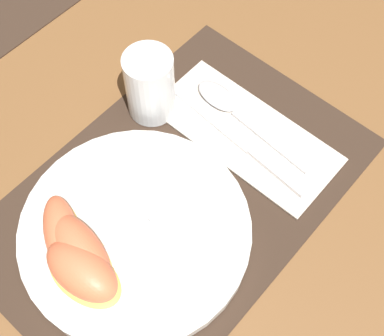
% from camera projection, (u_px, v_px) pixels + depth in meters
% --- Properties ---
extents(ground_plane, '(3.00, 3.00, 0.00)m').
position_uv_depth(ground_plane, '(177.00, 194.00, 0.65)').
color(ground_plane, brown).
extents(placemat, '(0.47, 0.31, 0.00)m').
position_uv_depth(placemat, '(177.00, 193.00, 0.65)').
color(placemat, '#38281E').
rests_on(placemat, ground_plane).
extents(plate, '(0.27, 0.27, 0.02)m').
position_uv_depth(plate, '(133.00, 229.00, 0.62)').
color(plate, white).
rests_on(plate, placemat).
extents(juice_glass, '(0.06, 0.06, 0.10)m').
position_uv_depth(juice_glass, '(150.00, 88.00, 0.68)').
color(juice_glass, silver).
rests_on(juice_glass, placemat).
extents(napkin, '(0.11, 0.24, 0.00)m').
position_uv_depth(napkin, '(245.00, 133.00, 0.69)').
color(napkin, silver).
rests_on(napkin, placemat).
extents(knife, '(0.03, 0.22, 0.01)m').
position_uv_depth(knife, '(242.00, 141.00, 0.68)').
color(knife, silver).
rests_on(knife, napkin).
extents(spoon, '(0.04, 0.19, 0.01)m').
position_uv_depth(spoon, '(231.00, 107.00, 0.70)').
color(spoon, silver).
rests_on(spoon, napkin).
extents(fork, '(0.18, 0.04, 0.00)m').
position_uv_depth(fork, '(155.00, 222.00, 0.61)').
color(fork, silver).
rests_on(fork, plate).
extents(citrus_wedge_0, '(0.09, 0.11, 0.03)m').
position_uv_depth(citrus_wedge_0, '(62.00, 234.00, 0.59)').
color(citrus_wedge_0, '#F7C656').
rests_on(citrus_wedge_0, plate).
extents(citrus_wedge_1, '(0.07, 0.11, 0.04)m').
position_uv_depth(citrus_wedge_1, '(81.00, 251.00, 0.58)').
color(citrus_wedge_1, '#F7C656').
rests_on(citrus_wedge_1, plate).
extents(citrus_wedge_2, '(0.06, 0.10, 0.04)m').
position_uv_depth(citrus_wedge_2, '(82.00, 271.00, 0.56)').
color(citrus_wedge_2, '#F7C656').
rests_on(citrus_wedge_2, plate).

